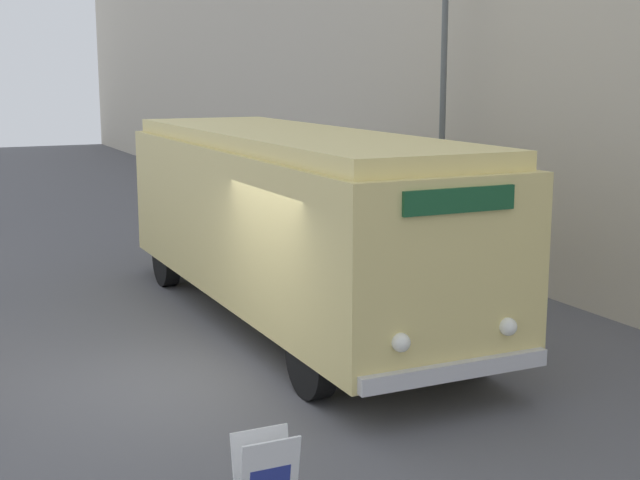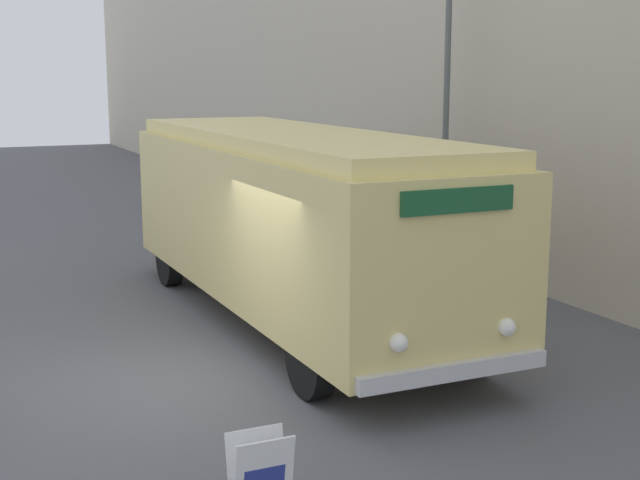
{
  "view_description": "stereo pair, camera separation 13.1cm",
  "coord_description": "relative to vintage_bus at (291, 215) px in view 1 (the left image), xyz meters",
  "views": [
    {
      "loc": [
        -3.33,
        -10.76,
        4.02
      ],
      "look_at": [
        1.68,
        -0.18,
        1.8
      ],
      "focal_mm": 50.0,
      "sensor_mm": 36.0,
      "label": 1
    },
    {
      "loc": [
        -3.21,
        -10.81,
        4.02
      ],
      "look_at": [
        1.68,
        -0.18,
        1.8
      ],
      "focal_mm": 50.0,
      "sensor_mm": 36.0,
      "label": 2
    }
  ],
  "objects": [
    {
      "name": "building_wall_right",
      "position": [
        4.94,
        7.84,
        2.39
      ],
      "size": [
        0.3,
        60.0,
        8.31
      ],
      "color": "beige",
      "rests_on": "ground_plane"
    },
    {
      "name": "vintage_bus",
      "position": [
        0.0,
        0.0,
        0.0
      ],
      "size": [
        2.66,
        9.53,
        3.1
      ],
      "color": "black",
      "rests_on": "ground_plane"
    },
    {
      "name": "streetlamp",
      "position": [
        4.06,
        1.89,
        2.65
      ],
      "size": [
        0.36,
        0.36,
        6.87
      ],
      "color": "#595E60",
      "rests_on": "ground_plane"
    },
    {
      "name": "ground_plane",
      "position": [
        -2.28,
        -2.16,
        -1.77
      ],
      "size": [
        80.0,
        80.0,
        0.0
      ],
      "primitive_type": "plane",
      "color": "#56565B"
    }
  ]
}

